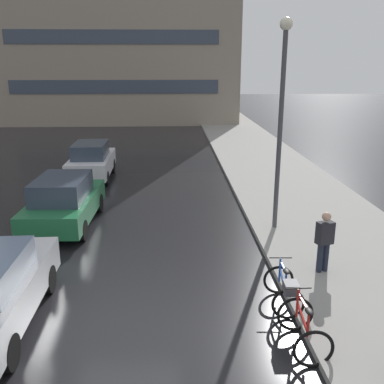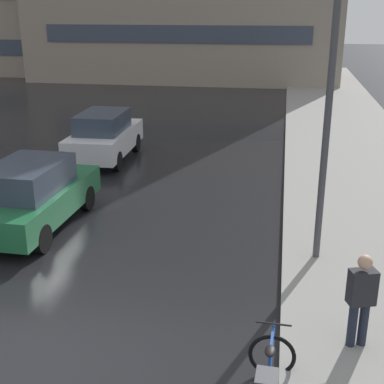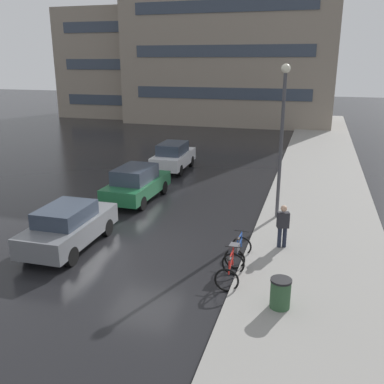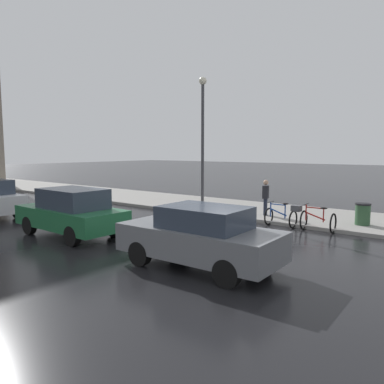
{
  "view_description": "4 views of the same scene",
  "coord_description": "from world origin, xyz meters",
  "px_view_note": "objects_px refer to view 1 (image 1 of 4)",
  "views": [
    {
      "loc": [
        1.13,
        -8.24,
        5.01
      ],
      "look_at": [
        1.72,
        4.58,
        1.19
      ],
      "focal_mm": 40.0,
      "sensor_mm": 36.0,
      "label": 1
    },
    {
      "loc": [
        3.44,
        -6.22,
        5.15
      ],
      "look_at": [
        1.64,
        4.28,
        1.38
      ],
      "focal_mm": 50.0,
      "sensor_mm": 36.0,
      "label": 2
    },
    {
      "loc": [
        5.62,
        -12.92,
        6.43
      ],
      "look_at": [
        1.07,
        2.59,
        1.4
      ],
      "focal_mm": 40.0,
      "sensor_mm": 36.0,
      "label": 3
    },
    {
      "loc": [
        -9.93,
        -6.08,
        2.96
      ],
      "look_at": [
        1.79,
        2.89,
        1.3
      ],
      "focal_mm": 35.0,
      "sensor_mm": 36.0,
      "label": 4
    }
  ],
  "objects_px": {
    "pedestrian": "(324,241)",
    "streetlamp": "(281,106)",
    "bicycle_nearest": "(304,329)",
    "car_green": "(64,201)",
    "bicycle_second": "(285,289)",
    "car_white": "(92,161)"
  },
  "relations": [
    {
      "from": "pedestrian",
      "to": "car_white",
      "type": "bearing_deg",
      "value": 126.78
    },
    {
      "from": "bicycle_nearest",
      "to": "car_green",
      "type": "distance_m",
      "value": 8.78
    },
    {
      "from": "bicycle_second",
      "to": "pedestrian",
      "type": "bearing_deg",
      "value": 48.04
    },
    {
      "from": "bicycle_second",
      "to": "car_white",
      "type": "relative_size",
      "value": 0.34
    },
    {
      "from": "bicycle_second",
      "to": "car_green",
      "type": "height_order",
      "value": "car_green"
    },
    {
      "from": "bicycle_second",
      "to": "streetlamp",
      "type": "distance_m",
      "value": 5.68
    },
    {
      "from": "bicycle_second",
      "to": "streetlamp",
      "type": "relative_size",
      "value": 0.22
    },
    {
      "from": "car_green",
      "to": "streetlamp",
      "type": "height_order",
      "value": "streetlamp"
    },
    {
      "from": "streetlamp",
      "to": "car_green",
      "type": "bearing_deg",
      "value": 173.47
    },
    {
      "from": "car_green",
      "to": "streetlamp",
      "type": "relative_size",
      "value": 0.68
    },
    {
      "from": "bicycle_nearest",
      "to": "pedestrian",
      "type": "relative_size",
      "value": 0.68
    },
    {
      "from": "streetlamp",
      "to": "pedestrian",
      "type": "bearing_deg",
      "value": -81.31
    },
    {
      "from": "bicycle_second",
      "to": "pedestrian",
      "type": "relative_size",
      "value": 0.82
    },
    {
      "from": "pedestrian",
      "to": "streetlamp",
      "type": "xyz_separation_m",
      "value": [
        -0.46,
        3.04,
        2.92
      ]
    },
    {
      "from": "pedestrian",
      "to": "streetlamp",
      "type": "relative_size",
      "value": 0.27
    },
    {
      "from": "bicycle_nearest",
      "to": "car_white",
      "type": "distance_m",
      "value": 13.91
    },
    {
      "from": "car_green",
      "to": "car_white",
      "type": "relative_size",
      "value": 1.06
    },
    {
      "from": "pedestrian",
      "to": "streetlamp",
      "type": "bearing_deg",
      "value": 98.69
    },
    {
      "from": "bicycle_second",
      "to": "car_green",
      "type": "relative_size",
      "value": 0.32
    },
    {
      "from": "car_white",
      "to": "streetlamp",
      "type": "height_order",
      "value": "streetlamp"
    },
    {
      "from": "car_white",
      "to": "car_green",
      "type": "bearing_deg",
      "value": -88.14
    },
    {
      "from": "pedestrian",
      "to": "car_green",
      "type": "bearing_deg",
      "value": 151.91
    }
  ]
}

